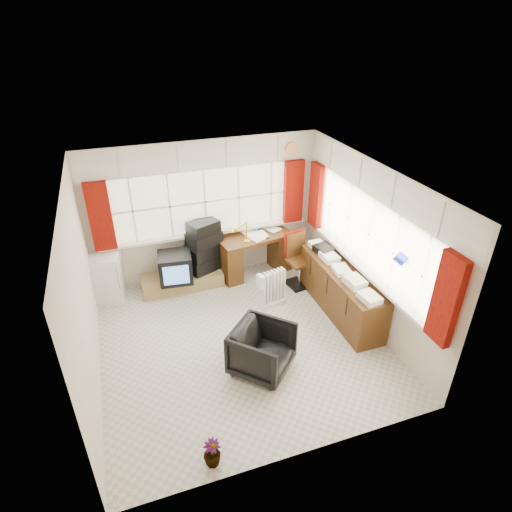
{
  "coord_description": "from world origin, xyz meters",
  "views": [
    {
      "loc": [
        -1.4,
        -4.69,
        4.26
      ],
      "look_at": [
        0.42,
        0.55,
        1.08
      ],
      "focal_mm": 30.0,
      "sensor_mm": 36.0,
      "label": 1
    }
  ],
  "objects": [
    {
      "name": "spray_bottle_a",
      "position": [
        0.1,
        1.63,
        0.14
      ],
      "size": [
        0.15,
        0.15,
        0.27
      ],
      "primitive_type": "imported",
      "rotation": [
        0.0,
        0.0,
        0.68
      ],
      "color": "silver",
      "rests_on": "ground"
    },
    {
      "name": "room_walls",
      "position": [
        0.0,
        0.0,
        1.5
      ],
      "size": [
        4.0,
        4.0,
        4.0
      ],
      "color": "beige",
      "rests_on": "ground"
    },
    {
      "name": "credenza",
      "position": [
        1.73,
        0.2,
        0.4
      ],
      "size": [
        0.5,
        2.0,
        0.85
      ],
      "color": "#563614",
      "rests_on": "ground"
    },
    {
      "name": "hifi_stack",
      "position": [
        -0.1,
        1.82,
        0.66
      ],
      "size": [
        0.78,
        0.65,
        0.92
      ],
      "color": "black",
      "rests_on": "tv_bench"
    },
    {
      "name": "crt_tv",
      "position": [
        -0.66,
        1.59,
        0.5
      ],
      "size": [
        0.6,
        0.57,
        0.5
      ],
      "color": "black",
      "rests_on": "tv_bench"
    },
    {
      "name": "radiator",
      "position": [
        0.76,
        0.69,
        0.26
      ],
      "size": [
        0.46,
        0.27,
        0.65
      ],
      "color": "white",
      "rests_on": "ground"
    },
    {
      "name": "file_tray",
      "position": [
        1.72,
        0.83,
        0.8
      ],
      "size": [
        0.31,
        0.37,
        0.11
      ],
      "primitive_type": "cube",
      "rotation": [
        0.0,
        0.0,
        0.2
      ],
      "color": "black",
      "rests_on": "credenza"
    },
    {
      "name": "overhead_cabinets",
      "position": [
        0.98,
        0.98,
        2.25
      ],
      "size": [
        3.98,
        3.98,
        0.48
      ],
      "color": "white",
      "rests_on": "room_walls"
    },
    {
      "name": "flower_vase",
      "position": [
        -0.89,
        -1.79,
        0.17
      ],
      "size": [
        0.22,
        0.22,
        0.34
      ],
      "primitive_type": "imported",
      "rotation": [
        0.0,
        0.0,
        0.16
      ],
      "color": "black",
      "rests_on": "ground"
    },
    {
      "name": "window_back",
      "position": [
        0.0,
        1.94,
        0.95
      ],
      "size": [
        3.7,
        0.12,
        3.6
      ],
      "color": "beige",
      "rests_on": "room_walls"
    },
    {
      "name": "tv_bench",
      "position": [
        -0.55,
        1.72,
        0.12
      ],
      "size": [
        1.4,
        0.5,
        0.25
      ],
      "primitive_type": "cube",
      "color": "#A08550",
      "rests_on": "ground"
    },
    {
      "name": "window_right",
      "position": [
        1.94,
        0.0,
        0.95
      ],
      "size": [
        0.12,
        3.7,
        3.6
      ],
      "color": "beige",
      "rests_on": "room_walls"
    },
    {
      "name": "mini_fridge",
      "position": [
        -1.78,
        1.79,
        0.42
      ],
      "size": [
        0.56,
        0.57,
        0.83
      ],
      "color": "white",
      "rests_on": "ground"
    },
    {
      "name": "curtains",
      "position": [
        0.92,
        0.93,
        1.46
      ],
      "size": [
        3.83,
        3.83,
        1.15
      ],
      "color": "maroon",
      "rests_on": "room_walls"
    },
    {
      "name": "office_chair",
      "position": [
        0.1,
        -0.64,
        0.34
      ],
      "size": [
        1.05,
        1.05,
        0.69
      ],
      "primitive_type": "imported",
      "rotation": [
        0.0,
        0.0,
        0.79
      ],
      "color": "black",
      "rests_on": "ground"
    },
    {
      "name": "task_chair",
      "position": [
        1.41,
        1.21,
        0.53
      ],
      "size": [
        0.48,
        0.5,
        0.99
      ],
      "color": "black",
      "rests_on": "ground"
    },
    {
      "name": "desk_lamp",
      "position": [
        0.62,
        1.6,
        1.05
      ],
      "size": [
        0.15,
        0.13,
        0.41
      ],
      "color": "#E9BB09",
      "rests_on": "desk"
    },
    {
      "name": "desk",
      "position": [
        0.82,
        1.8,
        0.43
      ],
      "size": [
        1.42,
        0.86,
        0.8
      ],
      "color": "#563614",
      "rests_on": "ground"
    },
    {
      "name": "spray_bottle_b",
      "position": [
        -0.49,
        1.65,
        0.08
      ],
      "size": [
        0.1,
        0.1,
        0.17
      ],
      "primitive_type": "imported",
      "rotation": [
        0.0,
        0.0,
        -0.34
      ],
      "color": "#91D9D4",
      "rests_on": "ground"
    },
    {
      "name": "ground",
      "position": [
        0.0,
        0.0,
        0.0
      ],
      "size": [
        4.0,
        4.0,
        0.0
      ],
      "primitive_type": "plane",
      "color": "beige",
      "rests_on": "ground"
    }
  ]
}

